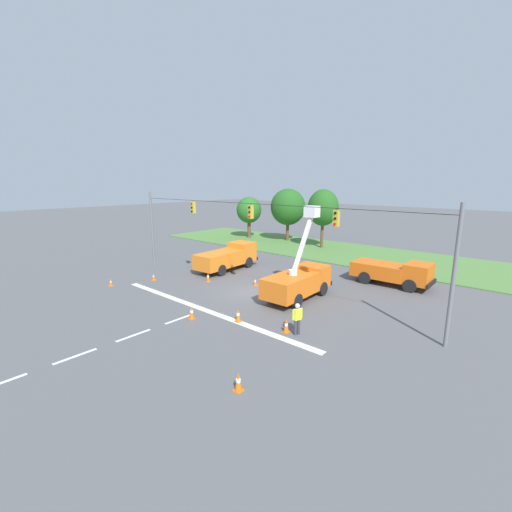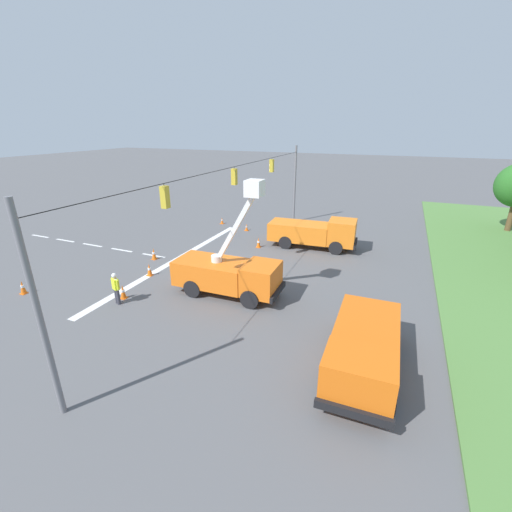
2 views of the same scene
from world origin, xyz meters
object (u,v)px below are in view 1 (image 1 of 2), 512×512
(utility_truck_bucket_lift, at_px, (298,280))
(utility_truck_support_near, at_px, (228,257))
(tree_far_west, at_px, (249,210))
(traffic_cone_far_left, at_px, (154,277))
(road_worker, at_px, (297,317))
(traffic_cone_mid_left, at_px, (255,282))
(traffic_cone_lane_edge_b, at_px, (192,312))
(tree_west, at_px, (288,207))
(traffic_cone_mid_right, at_px, (238,382))
(traffic_cone_foreground_left, at_px, (238,315))
(traffic_cone_near_bucket, at_px, (111,282))
(tree_centre, at_px, (323,208))
(traffic_cone_foreground_right, at_px, (208,277))
(utility_truck_support_far, at_px, (393,272))
(traffic_cone_lane_edge_a, at_px, (286,326))

(utility_truck_bucket_lift, bearing_deg, utility_truck_support_near, 165.66)
(tree_far_west, xyz_separation_m, traffic_cone_far_left, (8.79, -21.66, -3.78))
(road_worker, relative_size, traffic_cone_mid_left, 2.67)
(utility_truck_bucket_lift, bearing_deg, traffic_cone_lane_edge_b, -110.17)
(tree_west, relative_size, traffic_cone_mid_right, 9.13)
(traffic_cone_foreground_left, distance_m, traffic_cone_far_left, 11.51)
(traffic_cone_near_bucket, xyz_separation_m, traffic_cone_lane_edge_b, (10.18, -0.00, 0.12))
(traffic_cone_near_bucket, bearing_deg, tree_centre, 79.77)
(tree_centre, bearing_deg, traffic_cone_far_left, -98.68)
(traffic_cone_far_left, bearing_deg, traffic_cone_foreground_left, -7.89)
(traffic_cone_near_bucket, bearing_deg, tree_west, 94.03)
(traffic_cone_foreground_right, height_order, traffic_cone_lane_edge_b, traffic_cone_lane_edge_b)
(tree_far_west, bearing_deg, utility_truck_bucket_lift, -40.36)
(utility_truck_bucket_lift, relative_size, traffic_cone_mid_left, 9.75)
(tree_west, distance_m, traffic_cone_far_left, 23.86)
(utility_truck_support_far, height_order, traffic_cone_foreground_left, utility_truck_support_far)
(traffic_cone_lane_edge_b, bearing_deg, traffic_cone_mid_right, -25.28)
(tree_west, relative_size, traffic_cone_lane_edge_b, 8.69)
(utility_truck_support_near, height_order, traffic_cone_lane_edge_a, utility_truck_support_near)
(tree_far_west, xyz_separation_m, traffic_cone_near_bucket, (7.62, -24.79, -3.78))
(traffic_cone_lane_edge_b, bearing_deg, utility_truck_bucket_lift, 69.83)
(traffic_cone_mid_right, bearing_deg, road_worker, 101.45)
(road_worker, xyz_separation_m, traffic_cone_mid_right, (1.17, -5.79, -0.61))
(utility_truck_bucket_lift, xyz_separation_m, utility_truck_support_far, (3.89, 7.66, -0.25))
(tree_far_west, distance_m, utility_truck_bucket_lift, 27.05)
(road_worker, relative_size, traffic_cone_foreground_left, 2.21)
(tree_far_west, relative_size, utility_truck_bucket_lift, 0.93)
(utility_truck_support_far, relative_size, traffic_cone_mid_left, 9.28)
(utility_truck_support_far, bearing_deg, traffic_cone_lane_edge_a, -95.25)
(tree_west, xyz_separation_m, tree_centre, (6.35, -1.49, 0.29))
(utility_truck_bucket_lift, xyz_separation_m, traffic_cone_lane_edge_a, (2.72, -5.14, -0.96))
(traffic_cone_near_bucket, height_order, traffic_cone_lane_edge_b, traffic_cone_lane_edge_b)
(utility_truck_support_far, bearing_deg, traffic_cone_foreground_right, -142.25)
(road_worker, xyz_separation_m, traffic_cone_lane_edge_a, (-0.59, -0.17, -0.61))
(traffic_cone_foreground_left, relative_size, traffic_cone_mid_left, 1.21)
(utility_truck_bucket_lift, distance_m, traffic_cone_far_left, 12.50)
(road_worker, bearing_deg, traffic_cone_mid_right, -78.55)
(traffic_cone_lane_edge_a, distance_m, traffic_cone_far_left, 14.46)
(road_worker, relative_size, traffic_cone_far_left, 2.86)
(tree_centre, distance_m, utility_truck_support_near, 15.59)
(tree_far_west, bearing_deg, traffic_cone_near_bucket, -72.91)
(tree_west, bearing_deg, tree_far_west, -164.57)
(traffic_cone_mid_left, bearing_deg, tree_west, 119.15)
(traffic_cone_mid_left, relative_size, traffic_cone_mid_right, 0.84)
(road_worker, bearing_deg, traffic_cone_mid_left, 145.45)
(tree_far_west, distance_m, traffic_cone_far_left, 23.68)
(traffic_cone_foreground_right, relative_size, traffic_cone_lane_edge_a, 1.00)
(traffic_cone_lane_edge_a, xyz_separation_m, traffic_cone_far_left, (-14.43, 0.91, -0.10))
(utility_truck_support_near, relative_size, traffic_cone_near_bucket, 10.99)
(tree_west, distance_m, traffic_cone_foreground_right, 22.05)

